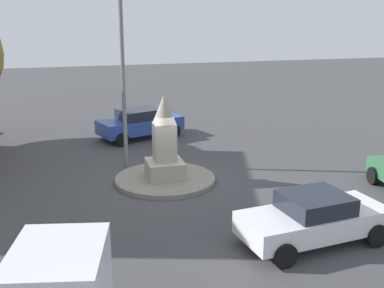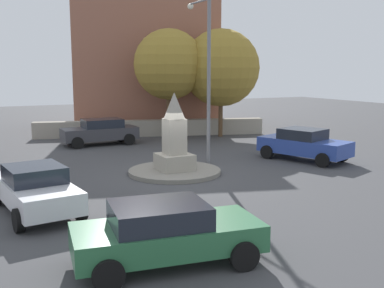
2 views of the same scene
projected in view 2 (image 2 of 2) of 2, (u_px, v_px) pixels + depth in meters
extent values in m
plane|color=#424244|center=(175.00, 173.00, 18.87)|extent=(80.00, 80.00, 0.00)
cylinder|color=gray|center=(175.00, 171.00, 18.85)|extent=(3.75, 3.75, 0.17)
cube|color=#9E9687|center=(175.00, 162.00, 18.79)|extent=(1.33, 1.33, 0.64)
cube|color=#9E9687|center=(174.00, 136.00, 18.62)|extent=(0.78, 0.78, 1.44)
cone|color=#9E9687|center=(174.00, 106.00, 18.43)|extent=(0.86, 0.86, 1.05)
cylinder|color=slate|center=(209.00, 79.00, 20.25)|extent=(0.16, 0.16, 7.56)
cylinder|color=slate|center=(199.00, 2.00, 20.51)|extent=(1.80, 0.08, 0.08)
sphere|color=#F2EACC|center=(190.00, 6.00, 21.31)|extent=(0.28, 0.28, 0.28)
cube|color=#2D6B42|center=(168.00, 237.00, 10.02)|extent=(2.24, 4.26, 0.58)
cube|color=#1E232D|center=(159.00, 214.00, 9.87)|extent=(1.83, 2.20, 0.48)
cylinder|color=black|center=(214.00, 230.00, 11.31)|extent=(0.31, 0.66, 0.64)
cylinder|color=black|center=(244.00, 256.00, 9.72)|extent=(0.31, 0.66, 0.64)
cylinder|color=black|center=(97.00, 244.00, 10.41)|extent=(0.31, 0.66, 0.64)
cylinder|color=black|center=(108.00, 275.00, 8.81)|extent=(0.31, 0.66, 0.64)
cube|color=silver|center=(36.00, 192.00, 13.62)|extent=(4.32, 2.14, 0.62)
cube|color=#1E232D|center=(34.00, 174.00, 13.54)|extent=(1.87, 1.72, 0.48)
cylinder|color=black|center=(81.00, 210.00, 12.92)|extent=(0.66, 0.29, 0.64)
cylinder|color=black|center=(19.00, 220.00, 12.02)|extent=(0.66, 0.29, 0.64)
cylinder|color=black|center=(50.00, 188.00, 15.32)|extent=(0.66, 0.29, 0.64)
cube|color=#2D479E|center=(304.00, 146.00, 21.52)|extent=(4.49, 3.00, 0.68)
cube|color=#1E232D|center=(303.00, 134.00, 21.50)|extent=(2.28, 2.12, 0.48)
cylinder|color=black|center=(267.00, 152.00, 21.97)|extent=(0.68, 0.42, 0.64)
cylinder|color=black|center=(287.00, 148.00, 23.19)|extent=(0.68, 0.42, 0.64)
cylinder|color=black|center=(323.00, 160.00, 19.96)|extent=(0.68, 0.42, 0.64)
cylinder|color=black|center=(342.00, 155.00, 21.19)|extent=(0.68, 0.42, 0.64)
cube|color=#38383D|center=(100.00, 133.00, 25.96)|extent=(1.66, 4.13, 0.65)
cube|color=#1E232D|center=(102.00, 123.00, 25.95)|extent=(1.53, 2.12, 0.48)
cylinder|color=black|center=(78.00, 143.00, 24.64)|extent=(0.22, 0.64, 0.64)
cylinder|color=black|center=(71.00, 139.00, 26.10)|extent=(0.22, 0.64, 0.64)
cylinder|color=black|center=(129.00, 139.00, 25.92)|extent=(0.22, 0.64, 0.64)
cylinder|color=black|center=(120.00, 136.00, 27.39)|extent=(0.22, 0.64, 0.64)
cube|color=#9E9687|center=(151.00, 128.00, 29.47)|extent=(4.85, 14.10, 1.01)
cube|color=#935B47|center=(145.00, 60.00, 33.17)|extent=(8.61, 11.07, 9.78)
cylinder|color=brown|center=(169.00, 114.00, 28.51)|extent=(0.36, 0.36, 3.00)
sphere|color=olive|center=(169.00, 64.00, 28.04)|extent=(4.29, 4.29, 4.29)
cylinder|color=brown|center=(221.00, 116.00, 29.10)|extent=(0.27, 0.27, 2.62)
sphere|color=olive|center=(221.00, 68.00, 28.62)|extent=(4.78, 4.78, 4.78)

